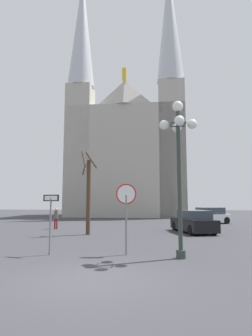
{
  "coord_description": "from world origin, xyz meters",
  "views": [
    {
      "loc": [
        1.78,
        -7.76,
        2.12
      ],
      "look_at": [
        -0.6,
        16.54,
        5.0
      ],
      "focal_mm": 30.02,
      "sensor_mm": 36.0,
      "label": 1
    }
  ],
  "objects_px": {
    "stop_sign": "(126,204)",
    "parked_car_far_white": "(209,216)",
    "street_lamp": "(179,149)",
    "pedestrian_walking": "(56,216)",
    "bare_tree": "(88,194)",
    "parked_car_near_black": "(193,222)",
    "one_way_arrow_sign": "(51,215)",
    "cathedral": "(127,142)"
  },
  "relations": [
    {
      "from": "one_way_arrow_sign",
      "to": "parked_car_near_black",
      "type": "bearing_deg",
      "value": 51.83
    },
    {
      "from": "stop_sign",
      "to": "parked_car_far_white",
      "type": "relative_size",
      "value": 0.64
    },
    {
      "from": "street_lamp",
      "to": "bare_tree",
      "type": "relative_size",
      "value": 1.11
    },
    {
      "from": "parked_car_near_black",
      "to": "parked_car_far_white",
      "type": "distance_m",
      "value": 8.26
    },
    {
      "from": "cathedral",
      "to": "parked_car_near_black",
      "type": "xyz_separation_m",
      "value": [
        6.45,
        -20.11,
        -9.94
      ]
    },
    {
      "from": "bare_tree",
      "to": "parked_car_near_black",
      "type": "xyz_separation_m",
      "value": [
        6.87,
        1.9,
        -1.88
      ]
    },
    {
      "from": "bare_tree",
      "to": "pedestrian_walking",
      "type": "height_order",
      "value": "bare_tree"
    },
    {
      "from": "stop_sign",
      "to": "parked_car_near_black",
      "type": "bearing_deg",
      "value": 65.68
    },
    {
      "from": "one_way_arrow_sign",
      "to": "bare_tree",
      "type": "height_order",
      "value": "bare_tree"
    },
    {
      "from": "cathedral",
      "to": "one_way_arrow_sign",
      "type": "bearing_deg",
      "value": -90.72
    },
    {
      "from": "one_way_arrow_sign",
      "to": "street_lamp",
      "type": "height_order",
      "value": "street_lamp"
    },
    {
      "from": "stop_sign",
      "to": "parked_car_near_black",
      "type": "relative_size",
      "value": 0.6
    },
    {
      "from": "cathedral",
      "to": "stop_sign",
      "type": "xyz_separation_m",
      "value": [
        2.67,
        -28.47,
        -8.65
      ]
    },
    {
      "from": "street_lamp",
      "to": "pedestrian_walking",
      "type": "xyz_separation_m",
      "value": [
        -8.43,
        10.17,
        -3.18
      ]
    },
    {
      "from": "pedestrian_walking",
      "to": "one_way_arrow_sign",
      "type": "bearing_deg",
      "value": -71.75
    },
    {
      "from": "cathedral",
      "to": "stop_sign",
      "type": "height_order",
      "value": "cathedral"
    },
    {
      "from": "street_lamp",
      "to": "parked_car_near_black",
      "type": "height_order",
      "value": "street_lamp"
    },
    {
      "from": "stop_sign",
      "to": "bare_tree",
      "type": "bearing_deg",
      "value": 115.54
    },
    {
      "from": "cathedral",
      "to": "street_lamp",
      "type": "height_order",
      "value": "cathedral"
    },
    {
      "from": "parked_car_far_white",
      "to": "street_lamp",
      "type": "bearing_deg",
      "value": -104.27
    },
    {
      "from": "stop_sign",
      "to": "parked_car_far_white",
      "type": "height_order",
      "value": "stop_sign"
    },
    {
      "from": "cathedral",
      "to": "parked_car_near_black",
      "type": "height_order",
      "value": "cathedral"
    },
    {
      "from": "cathedral",
      "to": "parked_car_far_white",
      "type": "xyz_separation_m",
      "value": [
        9.02,
        -12.26,
        -9.95
      ]
    },
    {
      "from": "street_lamp",
      "to": "pedestrian_walking",
      "type": "height_order",
      "value": "street_lamp"
    },
    {
      "from": "parked_car_near_black",
      "to": "parked_car_far_white",
      "type": "height_order",
      "value": "parked_car_far_white"
    },
    {
      "from": "one_way_arrow_sign",
      "to": "parked_car_near_black",
      "type": "relative_size",
      "value": 0.51
    },
    {
      "from": "parked_car_near_black",
      "to": "pedestrian_walking",
      "type": "xyz_separation_m",
      "value": [
        -10.11,
        1.33,
        0.25
      ]
    },
    {
      "from": "one_way_arrow_sign",
      "to": "bare_tree",
      "type": "bearing_deg",
      "value": 90.47
    },
    {
      "from": "bare_tree",
      "to": "pedestrian_walking",
      "type": "relative_size",
      "value": 3.42
    },
    {
      "from": "parked_car_far_white",
      "to": "pedestrian_walking",
      "type": "bearing_deg",
      "value": -152.78
    },
    {
      "from": "stop_sign",
      "to": "pedestrian_walking",
      "type": "bearing_deg",
      "value": 123.15
    },
    {
      "from": "bare_tree",
      "to": "parked_car_near_black",
      "type": "distance_m",
      "value": 7.37
    },
    {
      "from": "stop_sign",
      "to": "one_way_arrow_sign",
      "type": "distance_m",
      "value": 3.08
    },
    {
      "from": "bare_tree",
      "to": "pedestrian_walking",
      "type": "bearing_deg",
      "value": 135.13
    },
    {
      "from": "street_lamp",
      "to": "parked_car_near_black",
      "type": "relative_size",
      "value": 1.3
    },
    {
      "from": "bare_tree",
      "to": "parked_car_far_white",
      "type": "height_order",
      "value": "bare_tree"
    },
    {
      "from": "bare_tree",
      "to": "parked_car_near_black",
      "type": "bearing_deg",
      "value": 15.43
    },
    {
      "from": "stop_sign",
      "to": "parked_car_near_black",
      "type": "height_order",
      "value": "stop_sign"
    },
    {
      "from": "stop_sign",
      "to": "one_way_arrow_sign",
      "type": "xyz_separation_m",
      "value": [
        -3.03,
        -0.31,
        -0.45
      ]
    },
    {
      "from": "cathedral",
      "to": "parked_car_far_white",
      "type": "bearing_deg",
      "value": -53.67
    },
    {
      "from": "cathedral",
      "to": "parked_car_far_white",
      "type": "relative_size",
      "value": 8.29
    },
    {
      "from": "street_lamp",
      "to": "pedestrian_walking",
      "type": "relative_size",
      "value": 3.81
    }
  ]
}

